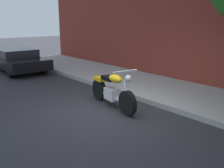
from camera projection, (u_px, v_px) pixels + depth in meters
The scene contains 4 objects.
ground_plane at pixel (107, 112), 6.54m from camera, with size 60.00×60.00×0.00m, color #28282D.
sidewalk at pixel (171, 91), 8.19m from camera, with size 19.69×2.76×0.14m, color #979797.
motorcycle at pixel (112, 91), 6.86m from camera, with size 2.13×0.75×1.13m.
parked_car_black at pixel (16, 59), 11.85m from camera, with size 4.30×1.77×1.03m.
Camera 1 is at (4.80, -3.85, 2.34)m, focal length 40.15 mm.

